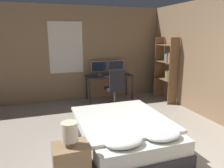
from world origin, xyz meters
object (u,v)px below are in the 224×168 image
object	(u,v)px
bed	(124,133)
computer_mouse	(121,75)
monitor_right	(116,66)
keyboard	(111,76)
bedside_lamp	(70,132)
desk	(110,79)
monitor_left	(99,67)
nightstand	(71,166)
bookshelf	(168,66)
office_chair	(115,91)

from	to	relation	value
bed	computer_mouse	world-z (taller)	computer_mouse
monitor_right	computer_mouse	xyz separation A→B (m)	(0.04, -0.35, -0.22)
monitor_right	keyboard	world-z (taller)	monitor_right
bedside_lamp	desk	distance (m)	3.85
monitor_left	bed	bearing A→B (deg)	-97.58
nightstand	monitor_left	world-z (taller)	monitor_left
bed	monitor_left	bearing A→B (deg)	82.42
bedside_lamp	nightstand	bearing A→B (deg)	0.00
bedside_lamp	monitor_right	size ratio (longest dim) A/B	0.62
computer_mouse	bookshelf	xyz separation A→B (m)	(1.20, -0.54, 0.28)
bedside_lamp	office_chair	size ratio (longest dim) A/B	0.30
bed	office_chair	size ratio (longest dim) A/B	1.93
monitor_left	computer_mouse	xyz separation A→B (m)	(0.56, -0.35, -0.22)
nightstand	bedside_lamp	bearing A→B (deg)	0.00
keyboard	office_chair	xyz separation A→B (m)	(-0.05, -0.48, -0.32)
bed	bookshelf	size ratio (longest dim) A/B	1.08
nightstand	office_chair	world-z (taller)	office_chair
monitor_right	monitor_left	bearing A→B (deg)	180.00
bed	keyboard	bearing A→B (deg)	75.85
bed	desk	world-z (taller)	desk
bed	bookshelf	distance (m)	3.07
desk	bookshelf	world-z (taller)	bookshelf
monitor_left	office_chair	size ratio (longest dim) A/B	0.48
monitor_left	keyboard	xyz separation A→B (m)	(0.26, -0.35, -0.23)
keyboard	office_chair	world-z (taller)	office_chair
bedside_lamp	bookshelf	world-z (taller)	bookshelf
bedside_lamp	keyboard	xyz separation A→B (m)	(1.67, 3.30, -0.02)
bedside_lamp	keyboard	world-z (taller)	bedside_lamp
bedside_lamp	monitor_right	distance (m)	4.13
nightstand	desk	world-z (taller)	desk
desk	keyboard	size ratio (longest dim) A/B	3.33
bed	keyboard	world-z (taller)	keyboard
desk	bookshelf	xyz separation A→B (m)	(1.50, -0.71, 0.40)
bedside_lamp	computer_mouse	world-z (taller)	bedside_lamp
bed	bookshelf	bearing A→B (deg)	43.64
bed	bookshelf	world-z (taller)	bookshelf
monitor_left	office_chair	xyz separation A→B (m)	(0.21, -0.82, -0.55)
bed	monitor_left	world-z (taller)	monitor_left
nightstand	bedside_lamp	distance (m)	0.47
bed	monitor_left	size ratio (longest dim) A/B	3.98
bedside_lamp	office_chair	world-z (taller)	office_chair
bed	bedside_lamp	bearing A→B (deg)	-145.12
monitor_right	bedside_lamp	bearing A→B (deg)	-117.94
nightstand	bed	bearing A→B (deg)	34.88
bedside_lamp	monitor_left	xyz separation A→B (m)	(1.41, 3.64, 0.21)
desk	office_chair	bearing A→B (deg)	-94.85
nightstand	monitor_right	distance (m)	4.18
monitor_left	computer_mouse	world-z (taller)	monitor_left
office_chair	bookshelf	size ratio (longest dim) A/B	0.56
monitor_left	monitor_right	size ratio (longest dim) A/B	1.00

